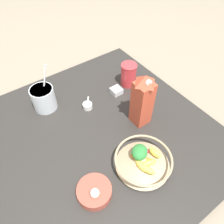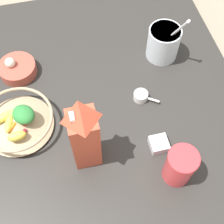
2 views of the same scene
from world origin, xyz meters
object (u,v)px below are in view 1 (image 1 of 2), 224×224
Objects in this scene: fruit_bowl at (143,161)px; garlic_bowl at (94,192)px; milk_carton at (142,100)px; spice_jar at (116,91)px; yogurt_tub at (43,97)px; drinking_cup at (129,74)px.

garlic_bowl is at bearing 176.38° from fruit_bowl.
milk_carton reaches higher than fruit_bowl.
garlic_bowl is at bearing -154.36° from milk_carton.
fruit_bowl is 0.46m from spice_jar.
yogurt_tub is 1.66× the size of drinking_cup.
fruit_bowl is at bearing -112.38° from spice_jar.
yogurt_tub is at bearing 167.31° from drinking_cup.
yogurt_tub reaches higher than drinking_cup.
drinking_cup reaches higher than spice_jar.
yogurt_tub is at bearing 85.68° from garlic_bowl.
milk_carton is at bearing -116.22° from drinking_cup.
drinking_cup is (0.47, -0.11, 0.00)m from yogurt_tub.
spice_jar is (0.18, 0.43, -0.02)m from fruit_bowl.
spice_jar is (0.02, 0.23, -0.13)m from milk_carton.
garlic_bowl is (-0.51, -0.44, -0.05)m from drinking_cup.
drinking_cup is at bearing 12.94° from spice_jar.
yogurt_tub reaches higher than spice_jar.
garlic_bowl is (-0.41, -0.41, 0.01)m from spice_jar.
yogurt_tub is at bearing 133.91° from milk_carton.
milk_carton is at bearing 25.64° from garlic_bowl.
milk_carton reaches higher than garlic_bowl.
yogurt_tub is 0.55m from garlic_bowl.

